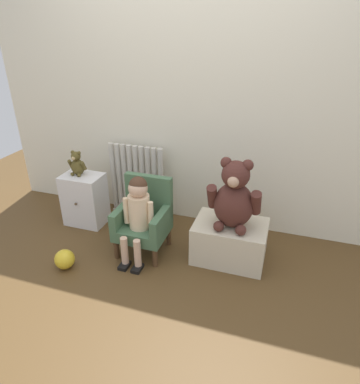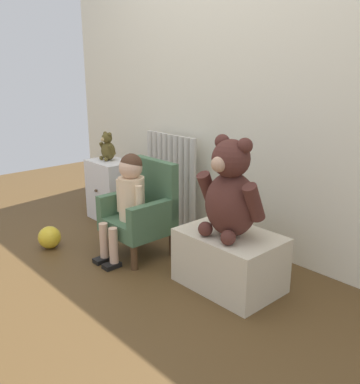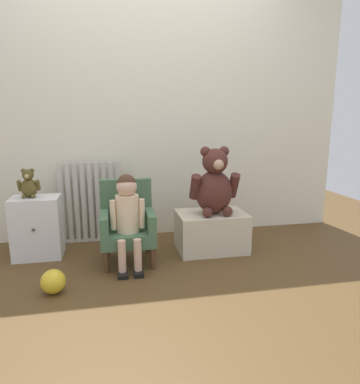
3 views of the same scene
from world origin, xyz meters
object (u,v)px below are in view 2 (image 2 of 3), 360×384
at_px(child_figure, 129,192).
at_px(low_bench, 229,260).
at_px(radiator, 171,180).
at_px(child_armchair, 143,211).
at_px(toy_ball, 50,237).
at_px(small_dresser, 111,190).
at_px(large_teddy_bear, 231,193).
at_px(small_teddy_bear, 108,148).

relative_size(child_figure, low_bench, 1.23).
xyz_separation_m(radiator, child_armchair, (0.30, -0.51, -0.06)).
xyz_separation_m(child_armchair, low_bench, (0.70, 0.08, -0.13)).
bearing_deg(low_bench, child_armchair, -173.26).
distance_m(low_bench, toy_ball, 1.31).
xyz_separation_m(low_bench, toy_ball, (-1.20, -0.52, -0.08)).
xyz_separation_m(small_dresser, low_bench, (1.40, -0.13, -0.08)).
bearing_deg(large_teddy_bear, radiator, 155.98).
height_order(small_dresser, small_teddy_bear, small_teddy_bear).
bearing_deg(child_armchair, radiator, 120.27).
bearing_deg(low_bench, child_figure, -164.90).
height_order(small_dresser, large_teddy_bear, large_teddy_bear).
bearing_deg(child_figure, child_armchair, 90.00).
relative_size(radiator, small_dresser, 1.47).
height_order(child_figure, small_teddy_bear, small_teddy_bear).
xyz_separation_m(child_figure, low_bench, (0.70, 0.19, -0.29)).
distance_m(child_figure, large_teddy_bear, 0.74).
height_order(child_figure, toy_ball, child_figure).
relative_size(child_figure, small_teddy_bear, 3.06).
xyz_separation_m(large_teddy_bear, small_teddy_bear, (-1.45, 0.16, 0.02)).
bearing_deg(child_figure, toy_ball, -145.86).
xyz_separation_m(small_dresser, large_teddy_bear, (1.41, -0.15, 0.32)).
height_order(child_armchair, toy_ball, child_armchair).
xyz_separation_m(radiator, small_dresser, (-0.41, -0.30, -0.11)).
height_order(low_bench, small_teddy_bear, small_teddy_bear).
bearing_deg(small_teddy_bear, child_figure, -23.99).
distance_m(child_figure, low_bench, 0.78).
bearing_deg(small_teddy_bear, child_armchair, -16.76).
bearing_deg(child_figure, small_teddy_bear, 156.01).
distance_m(radiator, toy_ball, 1.01).
bearing_deg(radiator, child_figure, -64.24).
distance_m(small_dresser, small_teddy_bear, 0.35).
bearing_deg(large_teddy_bear, small_teddy_bear, 173.55).
bearing_deg(radiator, small_dresser, -143.86).
relative_size(low_bench, small_teddy_bear, 2.49).
bearing_deg(small_teddy_bear, small_dresser, -15.82).
height_order(radiator, low_bench, radiator).
bearing_deg(large_teddy_bear, child_figure, -166.99).
distance_m(low_bench, small_teddy_bear, 1.51).
xyz_separation_m(large_teddy_bear, toy_ball, (-1.21, -0.50, -0.49)).
bearing_deg(small_dresser, low_bench, -5.26).
distance_m(small_dresser, large_teddy_bear, 1.46).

